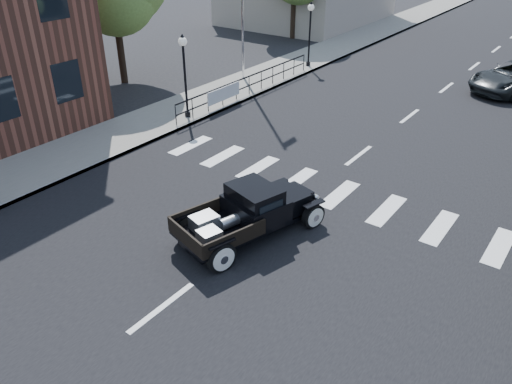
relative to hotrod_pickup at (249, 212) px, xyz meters
The scene contains 9 objects.
ground 0.92m from the hotrod_pickup, 72.35° to the right, with size 120.00×120.00×0.00m, color black.
road 14.51m from the hotrod_pickup, 89.36° to the left, with size 14.00×80.00×0.02m, color black.
road_markings 9.52m from the hotrod_pickup, 89.02° to the left, with size 12.00×60.00×0.06m, color silver, non-canonical shape.
sidewalk_left 16.73m from the hotrod_pickup, 119.92° to the left, with size 3.00×80.00×0.15m, color gray.
railing 11.87m from the hotrod_pickup, 126.95° to the left, with size 0.08×10.00×1.00m, color black, non-canonical shape.
banner 10.30m from the hotrod_pickup, 133.30° to the left, with size 0.04×2.20×0.60m, color silver, non-canonical shape.
lamp_post_b 9.31m from the hotrod_pickup, 143.57° to the left, with size 0.36×0.36×3.46m, color black, non-canonical shape.
lamp_post_c 17.22m from the hotrod_pickup, 115.65° to the left, with size 0.36×0.36×3.46m, color black, non-canonical shape.
hotrod_pickup is the anchor object (origin of this frame).
Camera 1 is at (6.79, -8.63, 7.87)m, focal length 35.00 mm.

